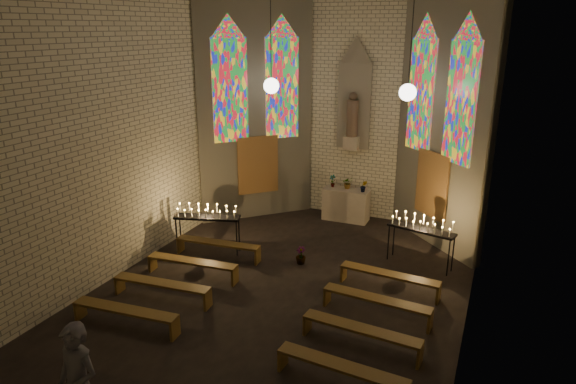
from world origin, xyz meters
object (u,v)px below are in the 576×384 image
(altar, at_px, (346,205))
(aisle_flower_pot, at_px, (301,255))
(votive_stand_left, at_px, (207,214))
(votive_stand_right, at_px, (422,226))

(altar, height_order, aisle_flower_pot, altar)
(aisle_flower_pot, bearing_deg, votive_stand_left, -173.08)
(altar, bearing_deg, votive_stand_left, -125.30)
(aisle_flower_pot, relative_size, votive_stand_left, 0.26)
(votive_stand_right, bearing_deg, altar, 151.63)
(votive_stand_left, bearing_deg, aisle_flower_pot, -10.25)
(votive_stand_left, bearing_deg, altar, 37.53)
(altar, relative_size, votive_stand_right, 0.81)
(altar, xyz_separation_m, votive_stand_left, (-2.67, -3.77, 0.59))
(altar, height_order, votive_stand_right, votive_stand_right)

